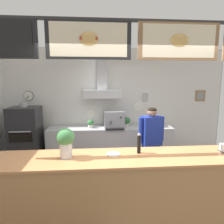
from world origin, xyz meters
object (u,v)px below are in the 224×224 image
(potted_basil, at_px, (126,121))
(pepper_grinder, at_px, (139,143))
(espresso_machine, at_px, (114,119))
(basil_vase, at_px, (66,142))
(potted_oregano, at_px, (91,123))
(shop_worker, at_px, (151,144))
(potted_thyme, at_px, (159,121))
(pizza_oven, at_px, (26,138))
(condiment_plate, at_px, (113,154))

(potted_basil, bearing_deg, pepper_grinder, -94.27)
(espresso_machine, xyz_separation_m, basil_vase, (-0.82, -2.25, 0.15))
(potted_oregano, xyz_separation_m, basil_vase, (-0.25, -2.26, 0.25))
(shop_worker, xyz_separation_m, potted_oregano, (-1.20, 1.09, 0.19))
(potted_thyme, relative_size, potted_basil, 0.89)
(espresso_machine, distance_m, potted_basil, 0.32)
(potted_basil, xyz_separation_m, pepper_grinder, (-0.17, -2.21, 0.15))
(shop_worker, bearing_deg, potted_oregano, -54.76)
(pizza_oven, height_order, basil_vase, pizza_oven)
(potted_oregano, distance_m, potted_basil, 0.88)
(potted_thyme, distance_m, potted_basil, 0.83)
(potted_thyme, distance_m, condiment_plate, 2.60)
(potted_basil, height_order, basil_vase, basil_vase)
(shop_worker, xyz_separation_m, condiment_plate, (-0.83, -1.11, 0.24))
(condiment_plate, bearing_deg, pepper_grinder, 4.14)
(shop_worker, relative_size, pepper_grinder, 5.53)
(potted_oregano, relative_size, potted_basil, 0.80)
(basil_vase, height_order, condiment_plate, basil_vase)
(espresso_machine, distance_m, potted_oregano, 0.58)
(espresso_machine, bearing_deg, condiment_plate, -95.33)
(pepper_grinder, bearing_deg, pizza_oven, 137.54)
(espresso_machine, height_order, pepper_grinder, pepper_grinder)
(espresso_machine, xyz_separation_m, condiment_plate, (-0.20, -2.19, -0.05))
(pizza_oven, relative_size, espresso_machine, 2.96)
(basil_vase, distance_m, condiment_plate, 0.65)
(shop_worker, relative_size, espresso_machine, 2.94)
(pizza_oven, distance_m, condiment_plate, 2.77)
(espresso_machine, height_order, basil_vase, basil_vase)
(espresso_machine, height_order, potted_basil, espresso_machine)
(potted_oregano, relative_size, pepper_grinder, 0.69)
(condiment_plate, bearing_deg, potted_basil, 77.02)
(shop_worker, height_order, condiment_plate, shop_worker)
(potted_oregano, height_order, potted_thyme, potted_thyme)
(potted_oregano, bearing_deg, pepper_grinder, -71.82)
(pepper_grinder, relative_size, condiment_plate, 1.52)
(potted_oregano, bearing_deg, potted_basil, 2.44)
(pizza_oven, bearing_deg, potted_oregano, 6.35)
(potted_basil, xyz_separation_m, basil_vase, (-1.13, -2.30, 0.22))
(pizza_oven, relative_size, condiment_plate, 8.50)
(espresso_machine, bearing_deg, potted_oregano, 179.11)
(pizza_oven, relative_size, potted_basil, 6.41)
(espresso_machine, height_order, potted_thyme, espresso_machine)
(potted_thyme, xyz_separation_m, basil_vase, (-1.96, -2.28, 0.23))
(pepper_grinder, bearing_deg, potted_thyme, 65.59)
(potted_oregano, relative_size, basil_vase, 0.50)
(condiment_plate, bearing_deg, potted_thyme, 58.76)
(potted_basil, bearing_deg, potted_thyme, -1.16)
(espresso_machine, relative_size, potted_oregano, 2.72)
(potted_basil, bearing_deg, pizza_oven, -175.10)
(potted_oregano, distance_m, potted_thyme, 1.71)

